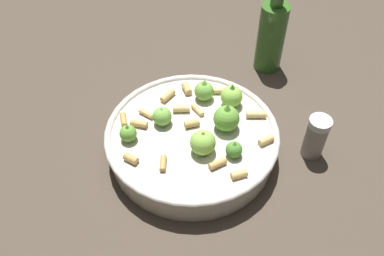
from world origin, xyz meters
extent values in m
plane|color=#42382D|center=(0.00, 0.00, 0.00)|extent=(2.40, 2.40, 0.00)
cylinder|color=beige|center=(0.00, 0.00, 0.02)|extent=(0.27, 0.27, 0.05)
torus|color=beige|center=(0.00, 0.00, 0.05)|extent=(0.29, 0.29, 0.01)
sphere|color=#4C8933|center=(-0.05, -0.06, 0.06)|extent=(0.03, 0.03, 0.03)
cone|color=#609E38|center=(-0.05, -0.06, 0.07)|extent=(0.01, 0.01, 0.01)
sphere|color=#75B247|center=(0.08, -0.02, 0.07)|extent=(0.03, 0.03, 0.03)
cone|color=#75B247|center=(0.08, -0.02, 0.08)|extent=(0.02, 0.02, 0.01)
sphere|color=#8CC64C|center=(-0.04, -0.02, 0.07)|extent=(0.04, 0.04, 0.04)
cone|color=#75B247|center=(-0.04, -0.02, 0.09)|extent=(0.02, 0.02, 0.01)
sphere|color=#609E38|center=(-0.01, 0.10, 0.06)|extent=(0.03, 0.03, 0.03)
cone|color=#75B247|center=(-0.01, 0.10, 0.08)|extent=(0.01, 0.01, 0.01)
sphere|color=#609E38|center=(0.01, -0.06, 0.07)|extent=(0.04, 0.04, 0.04)
cone|color=#75B247|center=(0.01, -0.06, 0.09)|extent=(0.02, 0.02, 0.02)
sphere|color=#8CC64C|center=(0.06, -0.07, 0.07)|extent=(0.04, 0.04, 0.04)
cone|color=#4C8933|center=(0.06, -0.07, 0.09)|extent=(0.02, 0.02, 0.02)
sphere|color=#75B247|center=(0.02, 0.05, 0.06)|extent=(0.03, 0.03, 0.03)
cone|color=#75B247|center=(0.02, 0.05, 0.08)|extent=(0.01, 0.01, 0.01)
cylinder|color=tan|center=(-0.06, 0.09, 0.05)|extent=(0.02, 0.03, 0.01)
cylinder|color=tan|center=(0.08, 0.04, 0.05)|extent=(0.03, 0.03, 0.01)
cylinder|color=tan|center=(0.04, 0.08, 0.05)|extent=(0.02, 0.03, 0.01)
cylinder|color=tan|center=(-0.07, 0.04, 0.05)|extent=(0.03, 0.01, 0.01)
cylinder|color=tan|center=(-0.07, -0.04, 0.05)|extent=(0.02, 0.03, 0.01)
cylinder|color=tan|center=(-0.03, -0.12, 0.05)|extent=(0.02, 0.03, 0.01)
cylinder|color=tan|center=(0.03, -0.11, 0.05)|extent=(0.01, 0.03, 0.01)
cylinder|color=tan|center=(0.10, 0.01, 0.06)|extent=(0.03, 0.02, 0.01)
cylinder|color=tan|center=(0.05, -0.01, 0.05)|extent=(0.03, 0.02, 0.01)
cylinder|color=tan|center=(0.01, 0.00, 0.05)|extent=(0.02, 0.03, 0.01)
cylinder|color=tan|center=(0.02, 0.09, 0.05)|extent=(0.02, 0.03, 0.01)
cylinder|color=tan|center=(0.05, 0.02, 0.05)|extent=(0.01, 0.03, 0.01)
cylinder|color=tan|center=(0.09, -0.05, 0.05)|extent=(0.01, 0.03, 0.01)
cylinder|color=tan|center=(0.02, 0.11, 0.05)|extent=(0.03, 0.02, 0.01)
cylinder|color=tan|center=(-0.09, -0.07, 0.05)|extent=(0.02, 0.03, 0.01)
cylinder|color=gray|center=(-0.01, -0.20, 0.03)|extent=(0.03, 0.03, 0.07)
cylinder|color=silver|center=(-0.01, -0.20, 0.07)|extent=(0.04, 0.04, 0.01)
cylinder|color=#336023|center=(0.23, -0.16, 0.07)|extent=(0.05, 0.05, 0.14)
camera|label=1|loc=(-0.45, 0.01, 0.54)|focal=38.47mm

